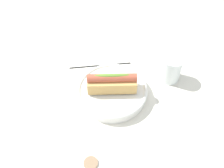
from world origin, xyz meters
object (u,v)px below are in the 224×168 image
object	(u,v)px
hotdog_front	(112,82)
water_glass	(171,69)
chopstick_near	(100,65)
serving_bowl	(112,91)

from	to	relation	value
hotdog_front	water_glass	xyz separation A→B (m)	(-0.20, -0.04, -0.02)
hotdog_front	chopstick_near	bearing A→B (deg)	-81.80
water_glass	chopstick_near	xyz separation A→B (m)	(0.22, -0.10, -0.04)
hotdog_front	chopstick_near	world-z (taller)	hotdog_front
serving_bowl	hotdog_front	world-z (taller)	hotdog_front
hotdog_front	water_glass	world-z (taller)	hotdog_front
serving_bowl	water_glass	world-z (taller)	water_glass
water_glass	chopstick_near	size ratio (longest dim) A/B	0.41
serving_bowl	water_glass	bearing A→B (deg)	-168.46
water_glass	serving_bowl	bearing A→B (deg)	11.54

